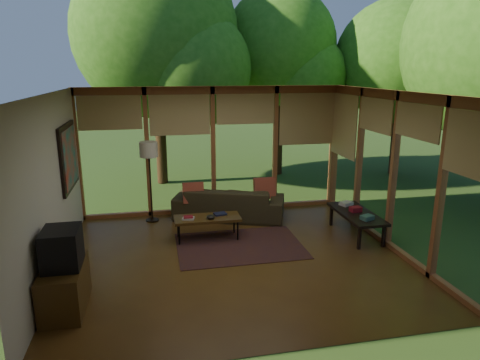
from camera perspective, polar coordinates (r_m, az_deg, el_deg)
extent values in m
plane|color=brown|center=(7.22, -0.57, -10.36)|extent=(5.50, 5.50, 0.00)
plane|color=silver|center=(6.55, -0.63, 11.58)|extent=(5.50, 5.50, 0.00)
cube|color=beige|center=(6.81, -23.95, -1.11)|extent=(0.04, 5.00, 2.70)
cube|color=beige|center=(4.45, 5.64, -7.89)|extent=(5.50, 0.04, 2.70)
cube|color=#A15B32|center=(9.17, -3.59, 3.92)|extent=(5.50, 0.12, 2.70)
cube|color=#A15B32|center=(7.75, 19.79, 1.09)|extent=(0.12, 5.00, 2.70)
plane|color=#355620|center=(17.40, 20.76, 3.56)|extent=(40.00, 40.00, 0.00)
cylinder|color=#3D2716|center=(11.68, -10.81, 11.65)|extent=(0.28, 0.28, 4.98)
sphere|color=#265E15|center=(11.70, -11.15, 18.43)|extent=(4.22, 4.22, 4.22)
cylinder|color=#3D2716|center=(12.59, 5.11, 11.42)|extent=(0.28, 0.28, 4.71)
sphere|color=#265E15|center=(12.59, 5.25, 17.37)|extent=(3.19, 3.19, 3.19)
cylinder|color=#3D2716|center=(13.22, 19.62, 9.58)|extent=(0.28, 0.28, 4.15)
sphere|color=#265E15|center=(13.19, 20.05, 14.57)|extent=(3.45, 3.45, 3.45)
cube|color=#6B310F|center=(7.67, -0.05, -8.75)|extent=(2.20, 1.56, 0.01)
imported|color=#38301C|center=(8.97, -1.46, -3.00)|extent=(2.43, 1.60, 0.66)
cube|color=maroon|center=(8.76, -6.25, -1.75)|extent=(0.42, 0.23, 0.44)
cube|color=maroon|center=(9.01, 3.29, -1.14)|extent=(0.45, 0.24, 0.47)
cube|color=beige|center=(7.76, -6.91, -5.11)|extent=(0.24, 0.20, 0.03)
cube|color=maroon|center=(7.75, -6.91, -4.92)|extent=(0.17, 0.13, 0.03)
cube|color=black|center=(7.95, -2.66, -4.53)|extent=(0.25, 0.21, 0.03)
ellipsoid|color=black|center=(7.75, -3.92, -4.92)|extent=(0.16, 0.16, 0.07)
cube|color=#4E3415|center=(6.15, -22.34, -13.10)|extent=(0.50, 1.00, 0.60)
cube|color=black|center=(5.92, -22.66, -8.36)|extent=(0.45, 0.55, 0.50)
cube|color=#386356|center=(7.92, 16.60, -4.82)|extent=(0.26, 0.22, 0.08)
cube|color=maroon|center=(8.30, 15.16, -3.78)|extent=(0.22, 0.17, 0.09)
cube|color=beige|center=(8.64, 13.98, -3.06)|extent=(0.29, 0.25, 0.07)
cylinder|color=black|center=(9.06, -11.60, -5.25)|extent=(0.26, 0.26, 0.03)
cylinder|color=black|center=(8.83, -11.86, -0.51)|extent=(0.03, 0.03, 1.52)
cylinder|color=beige|center=(8.67, -12.10, 4.02)|extent=(0.36, 0.36, 0.30)
cube|color=#4E3415|center=(7.86, -4.38, -5.12)|extent=(1.20, 0.50, 0.05)
cylinder|color=black|center=(7.72, -8.11, -7.28)|extent=(0.03, 0.03, 0.38)
cylinder|color=black|center=(7.84, -0.31, -6.77)|extent=(0.03, 0.03, 0.38)
cylinder|color=black|center=(8.06, -8.28, -6.33)|extent=(0.03, 0.03, 0.38)
cylinder|color=black|center=(8.17, -0.81, -5.86)|extent=(0.03, 0.03, 0.38)
cube|color=black|center=(8.28, 15.28, -4.36)|extent=(0.60, 1.40, 0.05)
cube|color=black|center=(7.75, 15.62, -7.49)|extent=(0.05, 0.05, 0.40)
cube|color=black|center=(7.97, 18.59, -7.12)|extent=(0.05, 0.05, 0.40)
cube|color=black|center=(8.76, 12.08, -4.67)|extent=(0.05, 0.05, 0.40)
cube|color=black|center=(8.95, 14.79, -4.42)|extent=(0.05, 0.05, 0.40)
cube|color=black|center=(8.10, -21.90, 2.90)|extent=(0.05, 1.35, 1.15)
cube|color=#1A7777|center=(8.09, -21.69, 2.92)|extent=(0.02, 1.20, 1.00)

